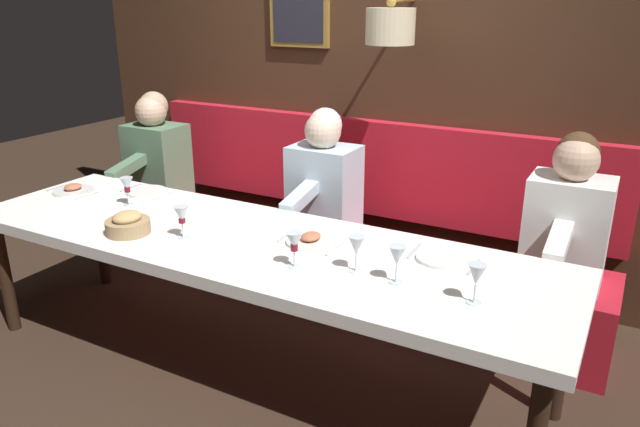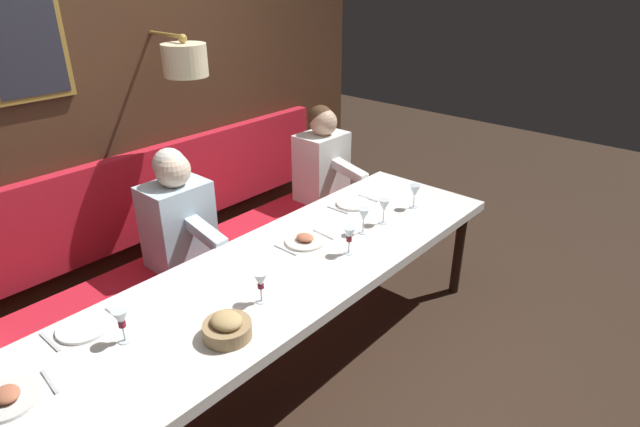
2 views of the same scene
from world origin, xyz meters
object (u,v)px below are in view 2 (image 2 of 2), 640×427
wine_glass_0 (349,235)px  wine_glass_4 (121,320)px  diner_nearest (322,157)px  diner_near (177,213)px  dining_table (281,277)px  wine_glass_2 (363,216)px  wine_glass_5 (384,207)px  wine_glass_1 (415,192)px  bread_bowl (227,328)px  wine_glass_3 (260,281)px

wine_glass_0 → wine_glass_4: same height
diner_nearest → wine_glass_4: 2.37m
diner_near → wine_glass_4: bearing=133.7°
dining_table → wine_glass_2: (-0.08, -0.63, 0.17)m
dining_table → wine_glass_5: (-0.10, -0.83, 0.17)m
diner_near → wine_glass_1: size_ratio=4.82×
wine_glass_0 → bread_bowl: size_ratio=0.75×
wine_glass_1 → wine_glass_4: same height
wine_glass_1 → wine_glass_2: 0.52m
wine_glass_4 → wine_glass_0: bearing=-101.8°
diner_nearest → wine_glass_1: (-1.00, 0.20, 0.04)m
dining_table → diner_near: (0.88, 0.05, 0.13)m
dining_table → wine_glass_0: 0.45m
wine_glass_1 → wine_glass_2: (0.04, 0.52, 0.00)m
bread_bowl → wine_glass_5: bearing=-84.8°
wine_glass_0 → wine_glass_4: 1.29m
wine_glass_2 → diner_nearest: bearing=-36.9°
diner_nearest → wine_glass_3: bearing=122.1°
wine_glass_2 → wine_glass_3: 0.91m
diner_nearest → wine_glass_5: size_ratio=4.82×
diner_near → wine_glass_1: (-1.00, -1.20, 0.04)m
wine_glass_2 → wine_glass_5: (-0.02, -0.19, 0.00)m
dining_table → diner_nearest: diner_nearest is taller
wine_glass_3 → diner_nearest: bearing=-57.9°
wine_glass_0 → wine_glass_2: same height
wine_glass_0 → wine_glass_3: size_ratio=1.00×
dining_table → wine_glass_2: 0.66m
wine_glass_4 → wine_glass_3: bearing=-111.2°
diner_near → bread_bowl: (-1.11, 0.51, -0.03)m
dining_table → wine_glass_1: (-0.12, -1.16, 0.17)m
wine_glass_0 → bread_bowl: (-0.05, 0.94, -0.07)m
diner_nearest → bread_bowl: 2.22m
wine_glass_3 → bread_bowl: size_ratio=0.75×
diner_near → bread_bowl: size_ratio=3.60×
dining_table → wine_glass_3: wine_glass_3 is taller
wine_glass_5 → bread_bowl: size_ratio=0.75×
wine_glass_0 → wine_glass_5: size_ratio=1.00×
dining_table → diner_near: diner_near is taller
diner_nearest → wine_glass_5: bearing=151.6°
dining_table → wine_glass_5: 0.85m
wine_glass_2 → bread_bowl: 1.20m
diner_near → wine_glass_0: bearing=-158.0°
wine_glass_0 → wine_glass_4: size_ratio=1.00×
dining_table → wine_glass_3: (-0.15, 0.28, 0.17)m
wine_glass_5 → wine_glass_2: bearing=84.8°
diner_nearest → diner_near: (0.00, 1.41, 0.00)m
bread_bowl → diner_nearest: bearing=-59.9°
wine_glass_0 → wine_glass_2: 0.27m
wine_glass_0 → wine_glass_3: 0.66m
wine_glass_5 → diner_nearest: bearing=-28.4°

